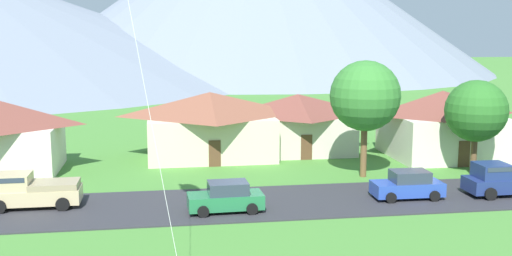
# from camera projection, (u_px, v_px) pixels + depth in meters

# --- Properties ---
(road_strip) EXTENTS (160.00, 7.23, 0.08)m
(road_strip) POSITION_uv_depth(u_px,v_px,m) (226.00, 204.00, 36.24)
(road_strip) COLOR #2D2D33
(road_strip) RESTS_ON ground
(house_leftmost) EXTENTS (10.64, 8.51, 5.20)m
(house_leftmost) POSITION_uv_depth(u_px,v_px,m) (210.00, 123.00, 49.65)
(house_leftmost) COLOR beige
(house_leftmost) RESTS_ON ground
(house_left_center) EXTENTS (8.45, 7.04, 5.16)m
(house_left_center) POSITION_uv_depth(u_px,v_px,m) (2.00, 135.00, 44.11)
(house_left_center) COLOR beige
(house_left_center) RESTS_ON ground
(house_right_center) EXTENTS (8.78, 8.47, 5.33)m
(house_right_center) POSITION_uv_depth(u_px,v_px,m) (442.00, 123.00, 49.44)
(house_right_center) COLOR beige
(house_right_center) RESTS_ON ground
(house_rightmost) EXTENTS (9.29, 6.95, 4.86)m
(house_rightmost) POSITION_uv_depth(u_px,v_px,m) (298.00, 122.00, 51.38)
(house_rightmost) COLOR beige
(house_rightmost) RESTS_ON ground
(tree_near_left) EXTENTS (4.85, 4.85, 8.10)m
(tree_near_left) POSITION_uv_depth(u_px,v_px,m) (365.00, 96.00, 42.24)
(tree_near_left) COLOR brown
(tree_near_left) RESTS_ON ground
(tree_center) EXTENTS (4.35, 4.35, 6.68)m
(tree_center) POSITION_uv_depth(u_px,v_px,m) (476.00, 111.00, 43.32)
(tree_center) COLOR brown
(tree_center) RESTS_ON ground
(parked_car_blue_mid_east) EXTENTS (4.22, 2.12, 1.68)m
(parked_car_blue_mid_east) POSITION_uv_depth(u_px,v_px,m) (408.00, 185.00, 37.30)
(parked_car_blue_mid_east) COLOR #2847A8
(parked_car_blue_mid_east) RESTS_ON road_strip
(parked_car_green_east_end) EXTENTS (4.26, 2.20, 1.68)m
(parked_car_green_east_end) POSITION_uv_depth(u_px,v_px,m) (226.00, 197.00, 34.61)
(parked_car_green_east_end) COLOR #237042
(parked_car_green_east_end) RESTS_ON road_strip
(pickup_truck_sand_west_side) EXTENTS (5.20, 2.33, 1.99)m
(pickup_truck_sand_west_side) POSITION_uv_depth(u_px,v_px,m) (31.00, 190.00, 35.36)
(pickup_truck_sand_west_side) COLOR #C6B284
(pickup_truck_sand_west_side) RESTS_ON road_strip
(pickup_truck_navy_east_side) EXTENTS (5.20, 2.33, 1.99)m
(pickup_truck_navy_east_side) POSITION_uv_depth(u_px,v_px,m) (506.00, 179.00, 38.03)
(pickup_truck_navy_east_side) COLOR navy
(pickup_truck_navy_east_side) RESTS_ON road_strip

